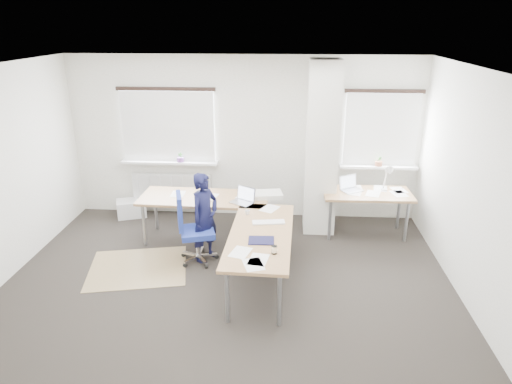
# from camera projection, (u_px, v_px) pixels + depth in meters

# --- Properties ---
(ground) EXTENTS (6.00, 6.00, 0.00)m
(ground) POSITION_uv_depth(u_px,v_px,m) (227.00, 289.00, 6.01)
(ground) COLOR black
(ground) RESTS_ON ground
(room_shell) EXTENTS (6.04, 5.04, 2.82)m
(room_shell) POSITION_uv_depth(u_px,v_px,m) (242.00, 152.00, 5.80)
(room_shell) COLOR beige
(room_shell) RESTS_ON ground
(floor_mat) EXTENTS (1.55, 1.39, 0.01)m
(floor_mat) POSITION_uv_depth(u_px,v_px,m) (138.00, 268.00, 6.51)
(floor_mat) COLOR #927950
(floor_mat) RESTS_ON ground
(white_crate) EXTENTS (0.59, 0.50, 0.30)m
(white_crate) POSITION_uv_depth(u_px,v_px,m) (132.00, 208.00, 8.19)
(white_crate) COLOR white
(white_crate) RESTS_ON ground
(desk_main) EXTENTS (2.41, 2.68, 0.96)m
(desk_main) POSITION_uv_depth(u_px,v_px,m) (234.00, 215.00, 6.53)
(desk_main) COLOR brown
(desk_main) RESTS_ON ground
(desk_side) EXTENTS (1.42, 0.73, 1.22)m
(desk_side) POSITION_uv_depth(u_px,v_px,m) (367.00, 195.00, 7.31)
(desk_side) COLOR brown
(desk_side) RESTS_ON ground
(task_chair) EXTENTS (0.60, 0.58, 1.06)m
(task_chair) POSITION_uv_depth(u_px,v_px,m) (195.00, 243.00, 6.59)
(task_chair) COLOR navy
(task_chair) RESTS_ON ground
(person) EXTENTS (0.53, 0.58, 1.32)m
(person) POSITION_uv_depth(u_px,v_px,m) (205.00, 217.00, 6.54)
(person) COLOR black
(person) RESTS_ON ground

